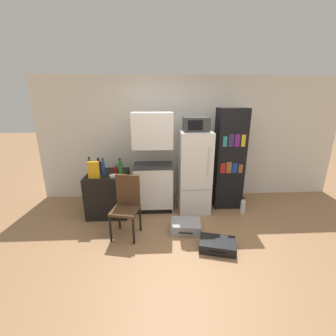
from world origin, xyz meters
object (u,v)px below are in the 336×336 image
object	(u,v)px
refrigerator	(194,171)
bottle_blue_soda	(103,168)
microwave	(196,124)
bottle_olive_oil	(90,166)
bottle_ketchup_red	(116,171)
cereal_box	(94,170)
bookshelf	(229,159)
chair	(127,201)
kitchen_hutch	(153,166)
water_bottle_front	(243,206)
suitcase_small_flat	(217,245)
suitcase_large_flat	(186,226)
bottle_green_tall	(120,168)
bottle_wine_dark	(99,166)
side_table	(109,193)
bowl	(114,176)

from	to	relation	value
refrigerator	bottle_blue_soda	size ratio (longest dim) A/B	5.07
microwave	bottle_olive_oil	world-z (taller)	microwave
bottle_blue_soda	bottle_ketchup_red	size ratio (longest dim) A/B	1.97
microwave	cereal_box	size ratio (longest dim) A/B	1.49
bottle_olive_oil	bookshelf	bearing A→B (deg)	2.93
chair	kitchen_hutch	bearing A→B (deg)	76.62
bookshelf	cereal_box	xyz separation A→B (m)	(-2.51, -0.43, -0.04)
bottle_blue_soda	water_bottle_front	distance (m)	2.73
kitchen_hutch	suitcase_small_flat	bearing A→B (deg)	-55.26
refrigerator	chair	world-z (taller)	refrigerator
kitchen_hutch	bottle_ketchup_red	bearing A→B (deg)	-167.13
chair	bottle_ketchup_red	bearing A→B (deg)	122.76
bottle_ketchup_red	chair	bearing A→B (deg)	-69.37
refrigerator	water_bottle_front	size ratio (longest dim) A/B	4.81
microwave	suitcase_large_flat	world-z (taller)	microwave
bottle_green_tall	suitcase_large_flat	xyz separation A→B (m)	(1.12, -0.62, -0.84)
kitchen_hutch	cereal_box	size ratio (longest dim) A/B	6.28
bookshelf	bottle_blue_soda	xyz separation A→B (m)	(-2.39, -0.24, -0.07)
bottle_wine_dark	bottle_green_tall	distance (m)	0.48
kitchen_hutch	microwave	xyz separation A→B (m)	(0.78, -0.06, 0.81)
bottle_olive_oil	bottle_wine_dark	xyz separation A→B (m)	(0.15, 0.04, -0.01)
side_table	refrigerator	world-z (taller)	refrigerator
side_table	bottle_green_tall	size ratio (longest dim) A/B	2.46
bottle_green_tall	water_bottle_front	xyz separation A→B (m)	(2.30, -0.07, -0.78)
bowl	suitcase_large_flat	xyz separation A→B (m)	(1.24, -0.54, -0.72)
bottle_olive_oil	cereal_box	world-z (taller)	bottle_olive_oil
bookshelf	bottle_blue_soda	bearing A→B (deg)	-174.23
kitchen_hutch	bottle_wine_dark	bearing A→B (deg)	-177.86
microwave	bowl	xyz separation A→B (m)	(-1.48, -0.26, -0.87)
kitchen_hutch	bottle_blue_soda	distance (m)	0.92
bowl	water_bottle_front	xyz separation A→B (m)	(2.41, 0.01, -0.67)
microwave	cereal_box	bearing A→B (deg)	-170.37
refrigerator	bottle_wine_dark	world-z (taller)	refrigerator
kitchen_hutch	chair	distance (m)	1.00
bottle_blue_soda	suitcase_small_flat	distance (m)	2.34
refrigerator	cereal_box	distance (m)	1.84
bottle_wine_dark	suitcase_small_flat	distance (m)	2.51
bottle_wine_dark	bottle_blue_soda	bearing A→B (deg)	-51.19
bookshelf	bottle_olive_oil	bearing A→B (deg)	-177.07
microwave	bottle_green_tall	size ratio (longest dim) A/B	1.40
bottle_ketchup_red	cereal_box	distance (m)	0.41
kitchen_hutch	cereal_box	world-z (taller)	kitchen_hutch
side_table	bottle_wine_dark	bearing A→B (deg)	154.24
suitcase_large_flat	bottle_green_tall	bearing A→B (deg)	157.98
water_bottle_front	chair	bearing A→B (deg)	-165.30
bookshelf	microwave	bearing A→B (deg)	-170.28
bottle_ketchup_red	suitcase_large_flat	xyz separation A→B (m)	(1.22, -0.70, -0.77)
bookshelf	chair	bearing A→B (deg)	-154.06
kitchen_hutch	bookshelf	xyz separation A→B (m)	(1.48, 0.06, 0.11)
microwave	suitcase_large_flat	size ratio (longest dim) A/B	0.84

